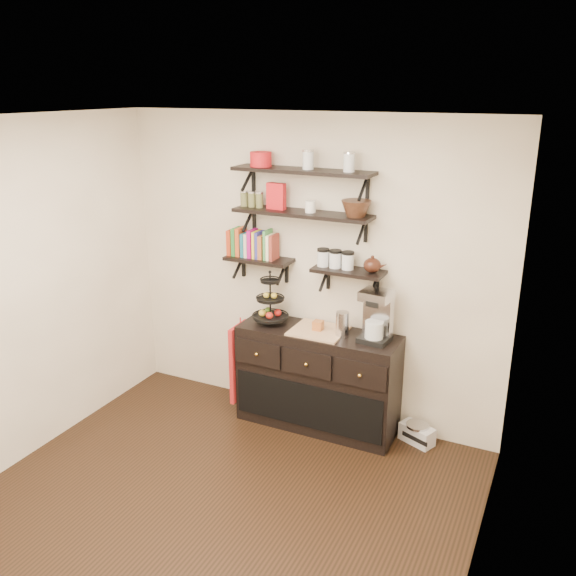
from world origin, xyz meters
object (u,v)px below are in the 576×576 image
Objects in this scene: radio at (417,433)px; coffee_maker at (377,317)px; sideboard at (318,379)px; fruit_stand at (271,306)px.

coffee_maker is at bearing -146.85° from radio.
coffee_maker is 1.35× the size of radio.
coffee_maker reaches higher than sideboard.
sideboard is at bearing -0.38° from fruit_stand.
coffee_maker is at bearing 1.60° from fruit_stand.
fruit_stand is 1.05× the size of coffee_maker.
sideboard is at bearing -170.23° from coffee_maker.
fruit_stand is at bearing -172.06° from coffee_maker.
sideboard is 4.31× the size of radio.
fruit_stand is (-0.46, 0.00, 0.61)m from sideboard.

